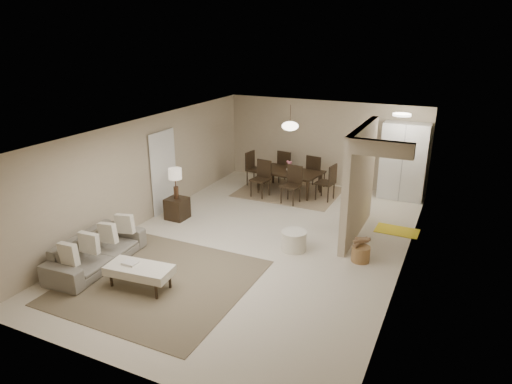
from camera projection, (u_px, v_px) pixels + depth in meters
The scene contains 22 objects.
floor at pixel (261, 241), 10.07m from camera, with size 9.00×9.00×0.00m, color beige.
ceiling at pixel (261, 129), 9.24m from camera, with size 9.00×9.00×0.00m, color white.
back_wall at pixel (324, 143), 13.49m from camera, with size 6.00×6.00×0.00m, color tan.
left_wall at pixel (147, 170), 10.85m from camera, with size 9.00×9.00×0.00m, color tan.
right_wall at pixel (408, 210), 8.45m from camera, with size 9.00×9.00×0.00m, color tan.
partition at pixel (359, 182), 10.00m from camera, with size 0.15×2.50×2.50m, color tan.
doorway at pixel (163, 173), 11.43m from camera, with size 0.04×0.90×2.04m, color black.
pantry_cabinet at pixel (404, 161), 12.32m from camera, with size 1.20×0.55×2.10m, color silver.
flush_light at pixel (402, 115), 11.06m from camera, with size 0.44×0.44×0.05m, color white.
living_rug at pixel (160, 282), 8.41m from camera, with size 3.20×3.20×0.01m, color brown.
sofa at pixel (96, 251), 8.91m from camera, with size 0.84×2.14×0.63m, color slate.
ottoman_bench at pixel (139, 270), 8.13m from camera, with size 1.24×0.66×0.43m.
side_table at pixel (177, 208), 11.20m from camera, with size 0.48×0.48×0.53m, color black.
table_lamp at pixel (175, 176), 10.92m from camera, with size 0.32×0.32×0.76m.
round_pouf at pixel (294, 241), 9.59m from camera, with size 0.54×0.54×0.42m, color silver.
wicker_basket at pixel (361, 254), 9.13m from camera, with size 0.37×0.37×0.32m, color olive.
dining_rug at pixel (288, 192), 13.13m from camera, with size 2.80×2.10×0.01m, color #79634B.
dining_table at pixel (289, 182), 13.03m from camera, with size 1.77×0.99×0.62m, color black.
dining_chairs at pixel (289, 175), 12.96m from camera, with size 2.76×2.15×1.02m.
vase at pixel (289, 169), 12.90m from camera, with size 0.16×0.16×0.17m, color silver.
yellow_mat at pixel (397, 231), 10.57m from camera, with size 0.97×0.59×0.01m, color yellow.
pendant_light at pixel (290, 126), 12.49m from camera, with size 0.46×0.46×0.71m.
Camera 1 is at (3.78, -8.32, 4.36)m, focal length 32.00 mm.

